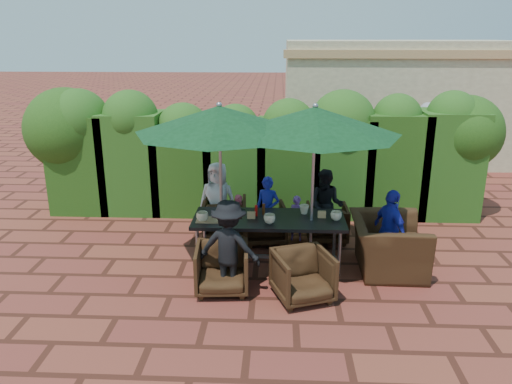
{
  "coord_description": "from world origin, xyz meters",
  "views": [
    {
      "loc": [
        0.32,
        -7.0,
        3.36
      ],
      "look_at": [
        -0.03,
        0.4,
        1.01
      ],
      "focal_mm": 35.0,
      "sensor_mm": 36.0,
      "label": 1
    }
  ],
  "objects_px": {
    "chair_far_mid": "(264,221)",
    "chair_far_right": "(327,221)",
    "umbrella_left": "(219,120)",
    "chair_near_left": "(222,266)",
    "chair_near_right": "(303,274)",
    "umbrella_right": "(315,121)",
    "dining_table": "(269,223)",
    "chair_far_left": "(225,216)",
    "chair_end_right": "(388,237)"
  },
  "relations": [
    {
      "from": "chair_far_mid",
      "to": "chair_end_right",
      "type": "distance_m",
      "value": 2.09
    },
    {
      "from": "umbrella_right",
      "to": "dining_table",
      "type": "bearing_deg",
      "value": 174.07
    },
    {
      "from": "chair_far_mid",
      "to": "chair_near_left",
      "type": "distance_m",
      "value": 1.79
    },
    {
      "from": "umbrella_right",
      "to": "chair_end_right",
      "type": "relative_size",
      "value": 2.06
    },
    {
      "from": "chair_near_left",
      "to": "chair_near_right",
      "type": "distance_m",
      "value": 1.1
    },
    {
      "from": "umbrella_right",
      "to": "chair_far_right",
      "type": "xyz_separation_m",
      "value": [
        0.34,
        1.04,
        -1.87
      ]
    },
    {
      "from": "umbrella_right",
      "to": "chair_near_left",
      "type": "height_order",
      "value": "umbrella_right"
    },
    {
      "from": "dining_table",
      "to": "chair_far_mid",
      "type": "distance_m",
      "value": 0.92
    },
    {
      "from": "dining_table",
      "to": "umbrella_left",
      "type": "height_order",
      "value": "umbrella_left"
    },
    {
      "from": "chair_far_left",
      "to": "chair_far_right",
      "type": "bearing_deg",
      "value": 173.44
    },
    {
      "from": "chair_far_right",
      "to": "chair_near_right",
      "type": "distance_m",
      "value": 2.06
    },
    {
      "from": "umbrella_left",
      "to": "chair_near_right",
      "type": "height_order",
      "value": "umbrella_left"
    },
    {
      "from": "umbrella_left",
      "to": "chair_far_left",
      "type": "bearing_deg",
      "value": 94.01
    },
    {
      "from": "umbrella_left",
      "to": "chair_near_right",
      "type": "xyz_separation_m",
      "value": [
        1.18,
        -1.01,
        -1.85
      ]
    },
    {
      "from": "umbrella_left",
      "to": "chair_far_mid",
      "type": "height_order",
      "value": "umbrella_left"
    },
    {
      "from": "umbrella_right",
      "to": "chair_far_right",
      "type": "bearing_deg",
      "value": 71.86
    },
    {
      "from": "chair_far_left",
      "to": "chair_far_mid",
      "type": "distance_m",
      "value": 0.71
    },
    {
      "from": "chair_far_right",
      "to": "chair_near_left",
      "type": "bearing_deg",
      "value": 47.91
    },
    {
      "from": "chair_near_left",
      "to": "umbrella_right",
      "type": "bearing_deg",
      "value": 28.26
    },
    {
      "from": "umbrella_right",
      "to": "chair_near_left",
      "type": "bearing_deg",
      "value": -147.37
    },
    {
      "from": "umbrella_left",
      "to": "chair_near_left",
      "type": "height_order",
      "value": "umbrella_left"
    },
    {
      "from": "chair_near_right",
      "to": "dining_table",
      "type": "bearing_deg",
      "value": 94.59
    },
    {
      "from": "chair_near_left",
      "to": "chair_near_right",
      "type": "bearing_deg",
      "value": -13.19
    },
    {
      "from": "umbrella_left",
      "to": "chair_end_right",
      "type": "distance_m",
      "value": 2.99
    },
    {
      "from": "dining_table",
      "to": "chair_far_left",
      "type": "relative_size",
      "value": 2.99
    },
    {
      "from": "chair_far_mid",
      "to": "chair_far_right",
      "type": "bearing_deg",
      "value": 177.36
    },
    {
      "from": "chair_far_left",
      "to": "chair_end_right",
      "type": "distance_m",
      "value": 2.78
    },
    {
      "from": "umbrella_left",
      "to": "chair_far_mid",
      "type": "distance_m",
      "value": 2.14
    },
    {
      "from": "chair_far_left",
      "to": "chair_far_mid",
      "type": "xyz_separation_m",
      "value": [
        0.68,
        -0.19,
        -0.01
      ]
    },
    {
      "from": "chair_near_right",
      "to": "umbrella_left",
      "type": "bearing_deg",
      "value": 119.36
    },
    {
      "from": "chair_far_right",
      "to": "chair_near_right",
      "type": "relative_size",
      "value": 0.95
    },
    {
      "from": "umbrella_left",
      "to": "chair_end_right",
      "type": "bearing_deg",
      "value": -1.76
    },
    {
      "from": "dining_table",
      "to": "chair_far_left",
      "type": "height_order",
      "value": "chair_far_left"
    },
    {
      "from": "chair_near_right",
      "to": "chair_end_right",
      "type": "xyz_separation_m",
      "value": [
        1.28,
        0.93,
        0.16
      ]
    },
    {
      "from": "dining_table",
      "to": "chair_far_left",
      "type": "distance_m",
      "value": 1.34
    },
    {
      "from": "dining_table",
      "to": "chair_far_mid",
      "type": "relative_size",
      "value": 3.11
    },
    {
      "from": "umbrella_left",
      "to": "chair_far_left",
      "type": "distance_m",
      "value": 2.12
    },
    {
      "from": "dining_table",
      "to": "chair_near_left",
      "type": "distance_m",
      "value": 1.1
    },
    {
      "from": "umbrella_left",
      "to": "chair_far_right",
      "type": "distance_m",
      "value": 2.7
    },
    {
      "from": "umbrella_right",
      "to": "chair_near_right",
      "type": "xyz_separation_m",
      "value": [
        -0.15,
        -0.96,
        -1.85
      ]
    },
    {
      "from": "chair_far_left",
      "to": "chair_end_right",
      "type": "height_order",
      "value": "chair_end_right"
    },
    {
      "from": "chair_far_mid",
      "to": "chair_near_right",
      "type": "distance_m",
      "value": 1.97
    },
    {
      "from": "chair_far_mid",
      "to": "chair_near_left",
      "type": "xyz_separation_m",
      "value": [
        -0.52,
        -1.71,
        -0.0
      ]
    },
    {
      "from": "dining_table",
      "to": "chair_far_left",
      "type": "xyz_separation_m",
      "value": [
        -0.78,
        1.05,
        -0.3
      ]
    },
    {
      "from": "umbrella_right",
      "to": "chair_far_left",
      "type": "height_order",
      "value": "umbrella_right"
    },
    {
      "from": "umbrella_left",
      "to": "chair_near_left",
      "type": "relative_size",
      "value": 3.4
    },
    {
      "from": "dining_table",
      "to": "chair_near_left",
      "type": "bearing_deg",
      "value": -125.58
    },
    {
      "from": "umbrella_left",
      "to": "chair_far_right",
      "type": "relative_size",
      "value": 3.58
    },
    {
      "from": "chair_far_mid",
      "to": "chair_far_right",
      "type": "distance_m",
      "value": 1.07
    },
    {
      "from": "umbrella_left",
      "to": "chair_end_right",
      "type": "xyz_separation_m",
      "value": [
        2.46,
        -0.08,
        -1.69
      ]
    }
  ]
}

